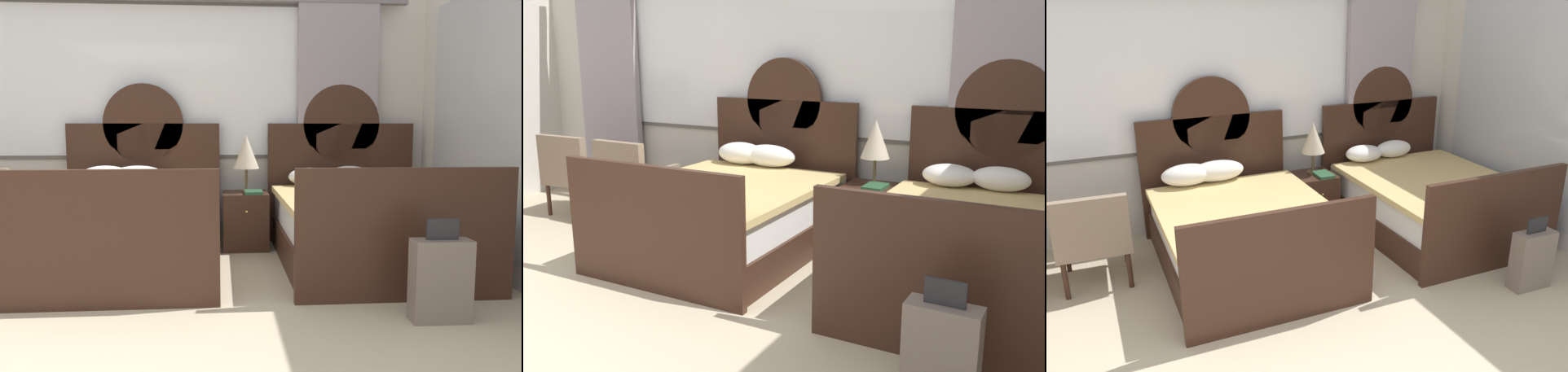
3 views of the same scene
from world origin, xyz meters
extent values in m
cube|color=beige|center=(0.00, 3.76, 1.35)|extent=(6.47, 0.07, 2.70)
cube|color=#5B5954|center=(0.00, 3.72, 1.74)|extent=(4.03, 0.02, 1.66)
cube|color=white|center=(0.00, 3.71, 1.74)|extent=(3.95, 0.02, 1.58)
cube|color=#998E99|center=(-2.24, 3.63, 1.30)|extent=(0.87, 0.08, 2.60)
cube|color=#998E99|center=(2.24, 3.63, 1.30)|extent=(0.87, 0.08, 2.60)
cube|color=#382116|center=(0.15, 2.58, 0.15)|extent=(1.52, 2.00, 0.30)
cube|color=white|center=(0.15, 2.58, 0.44)|extent=(1.46, 1.90, 0.28)
cube|color=tan|center=(0.15, 2.50, 0.61)|extent=(1.56, 1.80, 0.06)
cube|color=#382116|center=(0.15, 3.62, 0.65)|extent=(1.60, 0.06, 1.29)
cylinder|color=#382116|center=(0.15, 3.62, 1.29)|extent=(0.84, 0.06, 0.84)
cube|color=#382116|center=(0.15, 1.55, 0.49)|extent=(1.60, 0.06, 0.97)
ellipsoid|color=white|center=(-0.20, 3.36, 0.75)|extent=(0.53, 0.30, 0.22)
ellipsoid|color=white|center=(0.12, 3.37, 0.75)|extent=(0.57, 0.28, 0.22)
cube|color=#382116|center=(2.28, 2.58, 0.15)|extent=(1.52, 2.00, 0.30)
cube|color=white|center=(2.28, 2.58, 0.44)|extent=(1.46, 1.90, 0.28)
cube|color=tan|center=(2.28, 2.50, 0.61)|extent=(1.56, 1.80, 0.06)
cube|color=#382116|center=(2.28, 3.62, 0.65)|extent=(1.60, 0.06, 1.29)
cylinder|color=#382116|center=(2.28, 3.62, 1.29)|extent=(0.84, 0.06, 0.84)
cube|color=#382116|center=(2.28, 1.55, 0.49)|extent=(1.60, 0.06, 0.97)
ellipsoid|color=white|center=(1.90, 3.36, 0.74)|extent=(0.46, 0.34, 0.19)
ellipsoid|color=white|center=(2.31, 3.37, 0.74)|extent=(0.47, 0.24, 0.20)
cube|color=#382116|center=(1.21, 3.30, 0.29)|extent=(0.46, 0.46, 0.58)
sphere|color=tan|center=(1.21, 3.06, 0.42)|extent=(0.02, 0.02, 0.02)
cylinder|color=brown|center=(1.23, 3.36, 0.59)|extent=(0.14, 0.14, 0.02)
cylinder|color=brown|center=(1.23, 3.36, 0.71)|extent=(0.03, 0.03, 0.22)
cone|color=beige|center=(1.23, 3.36, 1.00)|extent=(0.27, 0.27, 0.35)
cube|color=#285133|center=(1.29, 3.21, 0.60)|extent=(0.18, 0.26, 0.03)
cube|color=#84705B|center=(-1.17, 2.89, 0.40)|extent=(0.65, 0.65, 0.10)
cube|color=#84705B|center=(-1.18, 2.62, 0.68)|extent=(0.63, 0.10, 0.45)
cube|color=#84705B|center=(-0.89, 2.88, 0.53)|extent=(0.08, 0.57, 0.16)
cube|color=#84705B|center=(-1.46, 2.90, 0.53)|extent=(0.08, 0.57, 0.16)
cylinder|color=#382116|center=(-0.90, 3.15, 0.18)|extent=(0.04, 0.04, 0.35)
cylinder|color=#382116|center=(-1.43, 3.16, 0.18)|extent=(0.04, 0.04, 0.35)
cylinder|color=#382116|center=(-0.92, 2.62, 0.18)|extent=(0.04, 0.04, 0.35)
cylinder|color=#382116|center=(-1.44, 2.63, 0.18)|extent=(0.04, 0.04, 0.35)
cube|color=#84705B|center=(-2.00, 2.89, 0.40)|extent=(0.65, 0.65, 0.10)
cube|color=#84705B|center=(-1.99, 2.62, 0.68)|extent=(0.63, 0.10, 0.45)
cube|color=#84705B|center=(-1.71, 2.90, 0.53)|extent=(0.08, 0.57, 0.16)
cube|color=#84705B|center=(-2.28, 2.88, 0.53)|extent=(0.08, 0.57, 0.16)
cylinder|color=#382116|center=(-1.74, 3.16, 0.18)|extent=(0.04, 0.04, 0.35)
cylinder|color=#382116|center=(-2.27, 3.15, 0.18)|extent=(0.04, 0.04, 0.35)
cylinder|color=#382116|center=(-1.72, 2.63, 0.18)|extent=(0.04, 0.04, 0.35)
cylinder|color=#382116|center=(-2.25, 2.62, 0.18)|extent=(0.04, 0.04, 0.35)
cube|color=#75665B|center=(2.37, 1.16, 0.27)|extent=(0.38, 0.17, 0.54)
cube|color=#232326|center=(2.37, 1.16, 0.61)|extent=(0.21, 0.02, 0.14)
camera|label=1|loc=(0.96, -2.01, 1.27)|focal=35.89mm
camera|label=2|loc=(2.91, -1.53, 1.77)|focal=39.38mm
camera|label=3|loc=(-1.16, -1.84, 2.47)|focal=36.10mm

